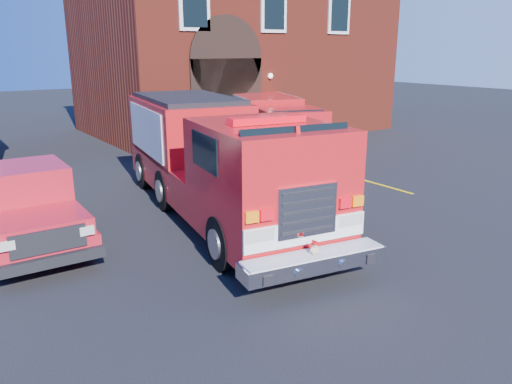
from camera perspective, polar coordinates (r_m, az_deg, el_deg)
ground at (r=12.59m, az=-3.12°, el=-4.45°), size 100.00×100.00×0.00m
parking_stripe_near at (r=17.36m, az=13.64°, el=0.92°), size 0.12×3.00×0.01m
parking_stripe_mid at (r=19.41m, az=7.07°, el=2.84°), size 0.12×3.00×0.01m
parking_stripe_far at (r=21.69m, az=1.80°, el=4.35°), size 0.12×3.00×0.01m
fire_station at (r=28.41m, az=-2.61°, el=15.74°), size 15.20×10.20×8.45m
fire_engine at (r=13.39m, az=-4.56°, el=3.86°), size 4.34×10.27×3.07m
pickup_truck at (r=12.97m, az=-25.10°, el=-1.25°), size 2.14×5.73×1.86m
secondary_truck at (r=20.95m, az=1.70°, el=7.67°), size 4.76×7.97×2.48m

